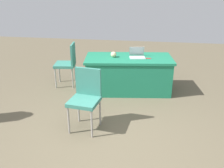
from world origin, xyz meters
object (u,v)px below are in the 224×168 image
at_px(table_foreground, 128,74).
at_px(chair_by_pillar, 68,62).
at_px(chair_near_front, 86,95).
at_px(yarn_ball, 114,54).
at_px(laptop_silver, 137,55).
at_px(scissors_red, 147,58).

distance_m(table_foreground, chair_by_pillar, 1.39).
bearing_deg(chair_near_front, table_foreground, -100.83).
xyz_separation_m(chair_by_pillar, yarn_ball, (-1.06, 0.13, 0.24)).
xyz_separation_m(chair_near_front, laptop_silver, (-0.69, -1.63, 0.22)).
xyz_separation_m(table_foreground, scissors_red, (-0.38, 0.03, 0.38)).
bearing_deg(scissors_red, table_foreground, 179.88).
xyz_separation_m(chair_near_front, scissors_red, (-0.90, -1.57, 0.19)).
bearing_deg(table_foreground, chair_near_front, 71.88).
distance_m(chair_near_front, yarn_ball, 1.59).
xyz_separation_m(table_foreground, chair_near_front, (0.52, 1.60, 0.19)).
bearing_deg(scissors_red, chair_near_front, -115.93).
bearing_deg(chair_near_front, scissors_red, -112.46).
bearing_deg(chair_near_front, yarn_ball, -90.18).
relative_size(table_foreground, chair_near_front, 1.97).
bearing_deg(chair_near_front, chair_by_pillar, -55.85).
bearing_deg(chair_by_pillar, scissors_red, -101.56).
relative_size(chair_by_pillar, yarn_ball, 8.22).
bearing_deg(table_foreground, laptop_silver, -169.72).
bearing_deg(table_foreground, scissors_red, 176.07).
relative_size(chair_by_pillar, scissors_red, 5.40).
xyz_separation_m(table_foreground, yarn_ball, (0.32, 0.04, 0.43)).
xyz_separation_m(table_foreground, chair_by_pillar, (1.38, -0.09, 0.19)).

